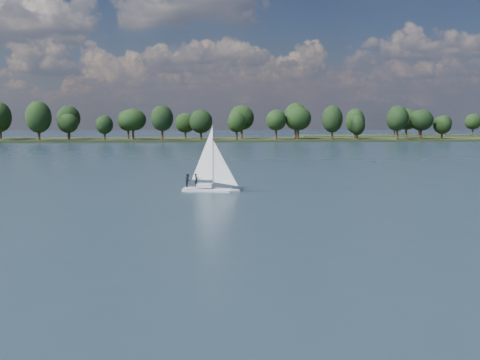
% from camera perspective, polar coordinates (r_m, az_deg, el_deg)
% --- Properties ---
extents(ground, '(700.00, 700.00, 0.00)m').
position_cam_1_polar(ground, '(112.65, -4.05, 2.10)').
color(ground, '#233342').
rests_on(ground, ground).
extents(far_shore, '(660.00, 40.00, 1.50)m').
position_cam_1_polar(far_shore, '(224.49, -4.16, 4.24)').
color(far_shore, black).
rests_on(far_shore, ground).
extents(sailboat, '(6.47, 3.23, 8.20)m').
position_cam_1_polar(sailboat, '(63.28, -3.48, 0.83)').
color(sailboat, silver).
rests_on(sailboat, ground).
extents(treeline, '(562.45, 74.36, 17.61)m').
position_cam_1_polar(treeline, '(220.94, -4.88, 6.30)').
color(treeline, black).
rests_on(treeline, ground).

